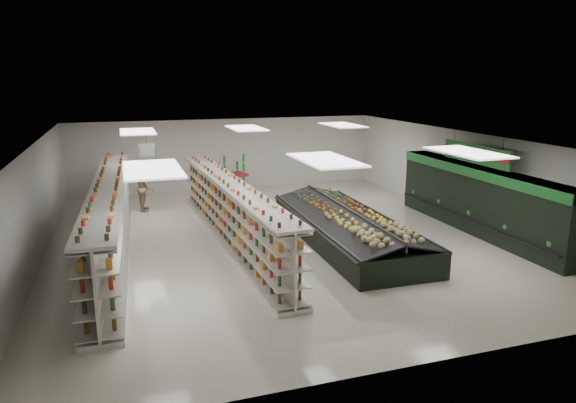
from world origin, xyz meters
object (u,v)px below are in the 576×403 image
object	(u,v)px
gondola_left	(111,220)
soda_endcap	(231,177)
produce_island	(347,226)
shopper_main	(256,226)
shopper_background	(146,188)
gondola_center	(230,214)

from	to	relation	value
gondola_left	soda_endcap	size ratio (longest dim) A/B	7.36
produce_island	shopper_main	size ratio (longest dim) A/B	4.51
produce_island	shopper_background	xyz separation A→B (m)	(-5.79, 6.02, 0.39)
gondola_left	produce_island	distance (m)	7.15
gondola_left	shopper_background	distance (m)	4.84
shopper_main	gondola_left	bearing A→B (deg)	-35.02
gondola_left	gondola_center	bearing A→B (deg)	-0.38
soda_endcap	shopper_main	bearing A→B (deg)	-96.65
gondola_center	produce_island	size ratio (longest dim) A/B	1.51
shopper_main	shopper_background	world-z (taller)	shopper_background
gondola_left	produce_island	world-z (taller)	gondola_left
produce_island	shopper_main	world-z (taller)	shopper_main
gondola_center	soda_endcap	size ratio (longest dim) A/B	6.89
soda_endcap	gondola_center	bearing A→B (deg)	-102.25
gondola_left	shopper_main	size ratio (longest dim) A/B	7.25
gondola_left	shopper_main	xyz separation A→B (m)	(4.04, -1.49, -0.13)
gondola_center	shopper_background	bearing A→B (deg)	112.93
produce_island	shopper_main	distance (m)	2.99
shopper_background	soda_endcap	bearing A→B (deg)	-60.53
shopper_main	shopper_background	bearing A→B (deg)	-80.22
gondola_center	shopper_background	world-z (taller)	gondola_center
produce_island	shopper_background	world-z (taller)	shopper_background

